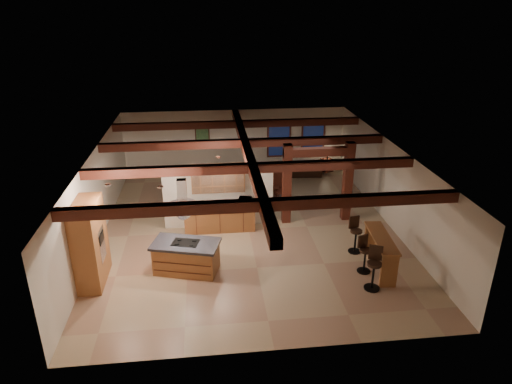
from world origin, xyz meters
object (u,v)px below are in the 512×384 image
at_px(kitchen_island, 186,257).
at_px(bar_counter, 381,248).
at_px(sofa, 300,169).
at_px(dining_table, 255,191).

xyz_separation_m(kitchen_island, bar_counter, (5.66, -0.55, 0.25)).
height_order(kitchen_island, bar_counter, bar_counter).
bearing_deg(bar_counter, sofa, 95.34).
bearing_deg(dining_table, sofa, 55.48).
relative_size(kitchen_island, bar_counter, 1.02).
bearing_deg(kitchen_island, sofa, 56.74).
distance_m(sofa, bar_counter, 8.09).
xyz_separation_m(sofa, bar_counter, (0.75, -8.04, 0.44)).
distance_m(dining_table, bar_counter, 6.40).
height_order(dining_table, sofa, dining_table).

